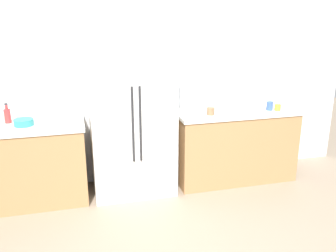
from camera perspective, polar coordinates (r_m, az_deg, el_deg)
name	(u,v)px	position (r m, az deg, el deg)	size (l,w,h in m)	color
kitchen_back_panel	(142,69)	(4.42, -4.10, 8.91)	(5.42, 0.10, 2.76)	silver
counter_left	(13,165)	(4.30, -23.03, -5.63)	(1.56, 0.63, 0.89)	#9E7247
counter_right	(234,144)	(4.63, 10.19, -2.82)	(1.49, 0.63, 0.89)	#9E7247
refrigerator	(132,117)	(4.13, -5.67, 1.48)	(0.92, 0.64, 1.80)	white
toaster	(206,101)	(4.41, 5.99, 3.85)	(0.22, 0.17, 0.22)	silver
rice_cooker	(242,97)	(4.49, 11.47, 4.44)	(0.22, 0.22, 0.32)	silver
bottle_b	(7,115)	(4.24, -23.75, 1.54)	(0.07, 0.07, 0.22)	red
cup_a	(211,111)	(4.23, 6.67, 2.32)	(0.09, 0.09, 0.09)	brown
cup_c	(278,107)	(4.58, 16.73, 2.79)	(0.07, 0.07, 0.08)	yellow
cup_d	(270,106)	(4.56, 15.57, 3.04)	(0.08, 0.08, 0.11)	blue
bowl_a	(55,119)	(4.12, -17.17, 1.08)	(0.15, 0.15, 0.06)	white
bowl_b	(24,122)	(4.09, -21.56, 0.54)	(0.20, 0.20, 0.07)	teal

